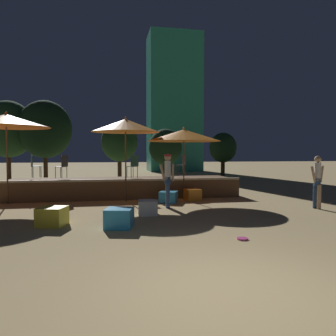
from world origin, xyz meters
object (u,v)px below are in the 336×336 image
at_px(background_tree_0, 45,129).
at_px(background_tree_2, 119,142).
at_px(bistro_chair_3, 133,164).
at_px(bistro_chair_2, 34,164).
at_px(patio_umbrella_0, 125,126).
at_px(cube_seat_3, 119,218).
at_px(bistro_chair_0, 63,164).
at_px(cube_seat_1, 168,197).
at_px(person_2, 317,180).
at_px(cube_seat_4, 192,195).
at_px(background_tree_1, 165,147).
at_px(patio_umbrella_1, 184,135).
at_px(cube_seat_0, 148,208).
at_px(bistro_chair_1, 182,163).
at_px(cube_seat_2, 52,217).
at_px(patio_umbrella_2, 6,121).
at_px(frisbee_disc, 242,239).
at_px(background_tree_3, 223,148).
at_px(person_1, 168,177).

relative_size(background_tree_0, background_tree_2, 1.35).
bearing_deg(bistro_chair_3, bistro_chair_2, -42.88).
relative_size(patio_umbrella_0, background_tree_0, 0.58).
relative_size(cube_seat_3, bistro_chair_0, 0.84).
relative_size(cube_seat_1, cube_seat_3, 1.03).
bearing_deg(person_2, cube_seat_4, -136.01).
relative_size(background_tree_0, background_tree_1, 1.62).
relative_size(patio_umbrella_1, cube_seat_0, 4.74).
bearing_deg(bistro_chair_1, cube_seat_2, -48.76).
height_order(patio_umbrella_2, bistro_chair_1, patio_umbrella_2).
relative_size(cube_seat_2, bistro_chair_2, 0.85).
relative_size(person_2, frisbee_disc, 7.37).
xyz_separation_m(patio_umbrella_1, background_tree_3, (5.11, 9.58, -0.31)).
distance_m(patio_umbrella_2, cube_seat_4, 7.09).
relative_size(patio_umbrella_1, patio_umbrella_2, 0.88).
distance_m(patio_umbrella_0, background_tree_0, 12.03).
xyz_separation_m(cube_seat_0, person_2, (5.42, 0.03, 0.70)).
bearing_deg(cube_seat_3, patio_umbrella_2, 129.60).
xyz_separation_m(patio_umbrella_0, bistro_chair_1, (2.62, 2.07, -1.43)).
distance_m(patio_umbrella_1, cube_seat_1, 2.47).
bearing_deg(patio_umbrella_2, background_tree_1, 47.89).
height_order(bistro_chair_0, background_tree_0, background_tree_0).
bearing_deg(patio_umbrella_1, background_tree_3, 61.91).
xyz_separation_m(person_1, background_tree_2, (-1.04, 12.30, 1.55)).
relative_size(patio_umbrella_2, background_tree_0, 0.60).
height_order(bistro_chair_0, bistro_chair_3, same).
relative_size(cube_seat_0, cube_seat_3, 0.79).
height_order(patio_umbrella_1, patio_umbrella_2, patio_umbrella_2).
xyz_separation_m(patio_umbrella_0, background_tree_1, (2.90, 7.87, -0.64)).
distance_m(cube_seat_1, background_tree_3, 12.00).
height_order(cube_seat_4, person_2, person_2).
relative_size(bistro_chair_1, frisbee_disc, 3.94).
relative_size(background_tree_1, background_tree_2, 0.84).
bearing_deg(cube_seat_4, person_2, -36.80).
xyz_separation_m(bistro_chair_0, bistro_chair_2, (-1.20, 0.65, 0.00)).
height_order(cube_seat_1, background_tree_2, background_tree_2).
distance_m(cube_seat_1, person_1, 1.37).
xyz_separation_m(person_2, bistro_chair_1, (-3.25, 4.85, 0.43)).
xyz_separation_m(bistro_chair_3, background_tree_3, (6.98, 8.80, 0.80)).
bearing_deg(cube_seat_4, cube_seat_2, -141.60).
height_order(cube_seat_3, person_1, person_1).
distance_m(patio_umbrella_0, patio_umbrella_2, 4.09).
height_order(cube_seat_0, bistro_chair_2, bistro_chair_2).
relative_size(patio_umbrella_2, background_tree_2, 0.82).
bearing_deg(cube_seat_4, background_tree_2, 101.77).
height_order(cube_seat_1, cube_seat_2, cube_seat_2).
xyz_separation_m(patio_umbrella_2, cube_seat_4, (6.55, -0.37, -2.68)).
bearing_deg(background_tree_2, background_tree_0, 174.82).
xyz_separation_m(patio_umbrella_1, person_1, (-0.97, -1.81, -1.46)).
relative_size(cube_seat_1, cube_seat_2, 1.02).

